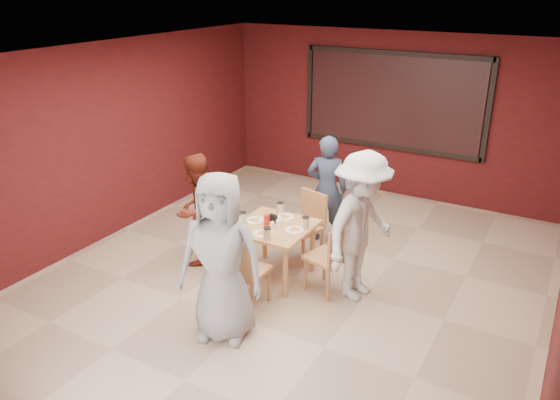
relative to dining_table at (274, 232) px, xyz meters
The scene contains 11 objects.
floor 0.69m from the dining_table, 21.70° to the left, with size 7.00×7.00×0.00m, color tan.
window_blinds 3.70m from the dining_table, 86.03° to the left, with size 3.00×0.02×1.50m, color black.
dining_table is the anchor object (origin of this frame).
chair_front 0.81m from the dining_table, 85.75° to the right, with size 0.45×0.45×0.91m.
chair_back 0.71m from the dining_table, 80.01° to the left, with size 0.56×0.56×0.93m.
chair_left 0.80m from the dining_table, behind, with size 0.53×0.53×0.89m.
chair_right 0.81m from the dining_table, ahead, with size 0.54×0.54×0.93m.
diner_front 1.37m from the dining_table, 83.64° to the right, with size 0.90×0.59×1.85m, color #949494.
diner_back 1.31m from the dining_table, 84.84° to the left, with size 0.58×0.38×1.58m, color #303C56.
diner_left 1.12m from the dining_table, behind, with size 0.74×0.57×1.51m, color maroon.
diner_right 1.15m from the dining_table, ahead, with size 1.17×0.68×1.82m, color silver.
Camera 1 is at (2.87, -5.43, 3.59)m, focal length 35.00 mm.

